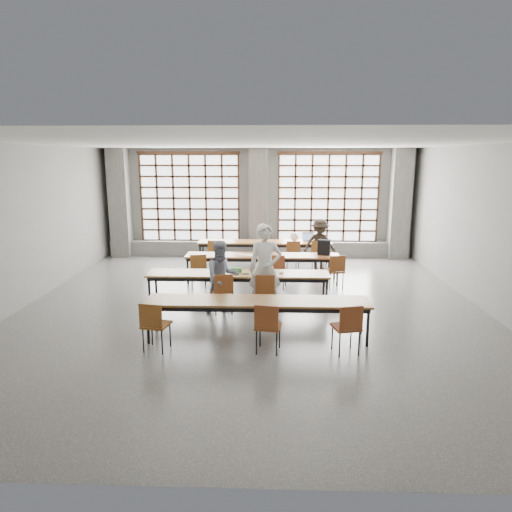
# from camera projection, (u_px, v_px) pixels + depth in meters

# --- Properties ---
(floor) EXTENTS (11.00, 11.00, 0.00)m
(floor) POSITION_uv_depth(u_px,v_px,m) (251.00, 308.00, 9.93)
(floor) COLOR #4C4C4A
(floor) RESTS_ON ground
(ceiling) EXTENTS (11.00, 11.00, 0.00)m
(ceiling) POSITION_uv_depth(u_px,v_px,m) (251.00, 143.00, 9.17)
(ceiling) COLOR silver
(ceiling) RESTS_ON floor
(wall_back) EXTENTS (10.00, 0.00, 10.00)m
(wall_back) POSITION_uv_depth(u_px,v_px,m) (259.00, 203.00, 14.92)
(wall_back) COLOR slate
(wall_back) RESTS_ON floor
(wall_front) EXTENTS (10.00, 0.00, 10.00)m
(wall_front) POSITION_uv_depth(u_px,v_px,m) (224.00, 323.00, 4.18)
(wall_front) COLOR slate
(wall_front) RESTS_ON floor
(wall_left) EXTENTS (0.00, 11.00, 11.00)m
(wall_left) POSITION_uv_depth(u_px,v_px,m) (17.00, 228.00, 9.72)
(wall_left) COLOR slate
(wall_left) RESTS_ON floor
(wall_right) EXTENTS (0.00, 11.00, 11.00)m
(wall_right) POSITION_uv_depth(u_px,v_px,m) (493.00, 230.00, 9.38)
(wall_right) COLOR slate
(wall_right) RESTS_ON floor
(column_left) EXTENTS (0.60, 0.55, 3.50)m
(column_left) POSITION_uv_depth(u_px,v_px,m) (120.00, 203.00, 14.80)
(column_left) COLOR #4F4F4D
(column_left) RESTS_ON floor
(column_mid) EXTENTS (0.60, 0.55, 3.50)m
(column_mid) POSITION_uv_depth(u_px,v_px,m) (258.00, 204.00, 14.65)
(column_mid) COLOR #4F4F4D
(column_mid) RESTS_ON floor
(column_right) EXTENTS (0.60, 0.55, 3.50)m
(column_right) POSITION_uv_depth(u_px,v_px,m) (400.00, 204.00, 14.49)
(column_right) COLOR #4F4F4D
(column_right) RESTS_ON floor
(window_left) EXTENTS (3.32, 0.12, 3.00)m
(window_left) POSITION_uv_depth(u_px,v_px,m) (190.00, 198.00, 14.88)
(window_left) COLOR white
(window_left) RESTS_ON wall_back
(window_right) EXTENTS (3.32, 0.12, 3.00)m
(window_right) POSITION_uv_depth(u_px,v_px,m) (328.00, 199.00, 14.73)
(window_right) COLOR white
(window_right) RESTS_ON wall_back
(sill_ledge) EXTENTS (9.80, 0.35, 0.50)m
(sill_ledge) POSITION_uv_depth(u_px,v_px,m) (258.00, 249.00, 15.05)
(sill_ledge) COLOR #4F4F4D
(sill_ledge) RESTS_ON floor
(desk_row_a) EXTENTS (4.00, 0.70, 0.73)m
(desk_row_a) POSITION_uv_depth(u_px,v_px,m) (265.00, 243.00, 13.76)
(desk_row_a) COLOR brown
(desk_row_a) RESTS_ON floor
(desk_row_b) EXTENTS (4.00, 0.70, 0.73)m
(desk_row_b) POSITION_uv_depth(u_px,v_px,m) (262.00, 257.00, 11.90)
(desk_row_b) COLOR brown
(desk_row_b) RESTS_ON floor
(desk_row_c) EXTENTS (4.00, 0.70, 0.73)m
(desk_row_c) POSITION_uv_depth(u_px,v_px,m) (238.00, 276.00, 10.06)
(desk_row_c) COLOR brown
(desk_row_c) RESTS_ON floor
(desk_row_d) EXTENTS (4.00, 0.70, 0.73)m
(desk_row_d) POSITION_uv_depth(u_px,v_px,m) (257.00, 304.00, 8.16)
(desk_row_d) COLOR brown
(desk_row_d) RESTS_ON floor
(chair_back_left) EXTENTS (0.48, 0.48, 0.88)m
(chair_back_left) POSITION_uv_depth(u_px,v_px,m) (216.00, 252.00, 13.22)
(chair_back_left) COLOR brown
(chair_back_left) RESTS_ON floor
(chair_back_mid) EXTENTS (0.48, 0.49, 0.88)m
(chair_back_mid) POSITION_uv_depth(u_px,v_px,m) (292.00, 252.00, 13.15)
(chair_back_mid) COLOR brown
(chair_back_mid) RESTS_ON floor
(chair_back_right) EXTENTS (0.52, 0.53, 0.88)m
(chair_back_right) POSITION_uv_depth(u_px,v_px,m) (319.00, 252.00, 13.12)
(chair_back_right) COLOR brown
(chair_back_right) RESTS_ON floor
(chair_mid_left) EXTENTS (0.49, 0.49, 0.88)m
(chair_mid_left) POSITION_uv_depth(u_px,v_px,m) (198.00, 267.00, 11.36)
(chair_mid_left) COLOR brown
(chair_mid_left) RESTS_ON floor
(chair_mid_centre) EXTENTS (0.50, 0.50, 0.88)m
(chair_mid_centre) POSITION_uv_depth(u_px,v_px,m) (277.00, 268.00, 11.30)
(chair_mid_centre) COLOR maroon
(chair_mid_centre) RESTS_ON floor
(chair_mid_right) EXTENTS (0.51, 0.51, 0.88)m
(chair_mid_right) POSITION_uv_depth(u_px,v_px,m) (335.00, 268.00, 11.25)
(chair_mid_right) COLOR brown
(chair_mid_right) RESTS_ON floor
(chair_front_left) EXTENTS (0.52, 0.52, 0.88)m
(chair_front_left) POSITION_uv_depth(u_px,v_px,m) (223.00, 289.00, 9.48)
(chair_front_left) COLOR brown
(chair_front_left) RESTS_ON floor
(chair_front_right) EXTENTS (0.42, 0.43, 0.88)m
(chair_front_right) POSITION_uv_depth(u_px,v_px,m) (265.00, 290.00, 9.45)
(chair_front_right) COLOR brown
(chair_front_right) RESTS_ON floor
(chair_near_left) EXTENTS (0.49, 0.49, 0.88)m
(chair_near_left) POSITION_uv_depth(u_px,v_px,m) (154.00, 322.00, 7.63)
(chair_near_left) COLOR brown
(chair_near_left) RESTS_ON floor
(chair_near_mid) EXTENTS (0.48, 0.48, 0.88)m
(chair_near_mid) POSITION_uv_depth(u_px,v_px,m) (268.00, 323.00, 7.57)
(chair_near_mid) COLOR brown
(chair_near_mid) RESTS_ON floor
(chair_near_right) EXTENTS (0.51, 0.51, 0.88)m
(chair_near_right) POSITION_uv_depth(u_px,v_px,m) (348.00, 324.00, 7.52)
(chair_near_right) COLOR brown
(chair_near_right) RESTS_ON floor
(student_male) EXTENTS (0.74, 0.53, 1.89)m
(student_male) POSITION_uv_depth(u_px,v_px,m) (265.00, 269.00, 9.49)
(student_male) COLOR silver
(student_male) RESTS_ON floor
(student_female) EXTENTS (0.90, 0.80, 1.54)m
(student_female) POSITION_uv_depth(u_px,v_px,m) (222.00, 277.00, 9.56)
(student_female) COLOR #19254C
(student_female) RESTS_ON floor
(student_back) EXTENTS (1.02, 0.67, 1.48)m
(student_back) POSITION_uv_depth(u_px,v_px,m) (320.00, 244.00, 13.20)
(student_back) COLOR black
(student_back) RESTS_ON floor
(laptop_front) EXTENTS (0.44, 0.40, 0.26)m
(laptop_front) POSITION_uv_depth(u_px,v_px,m) (264.00, 269.00, 10.12)
(laptop_front) COLOR #ACABB0
(laptop_front) RESTS_ON desk_row_c
(laptop_back) EXTENTS (0.41, 0.37, 0.26)m
(laptop_back) POSITION_uv_depth(u_px,v_px,m) (309.00, 239.00, 13.79)
(laptop_back) COLOR #B5B5BA
(laptop_back) RESTS_ON desk_row_a
(mouse) EXTENTS (0.11, 0.10, 0.04)m
(mouse) POSITION_uv_depth(u_px,v_px,m) (281.00, 273.00, 9.99)
(mouse) COLOR silver
(mouse) RESTS_ON desk_row_c
(green_box) EXTENTS (0.25, 0.10, 0.09)m
(green_box) POSITION_uv_depth(u_px,v_px,m) (236.00, 270.00, 10.11)
(green_box) COLOR green
(green_box) RESTS_ON desk_row_c
(phone) EXTENTS (0.13, 0.06, 0.01)m
(phone) POSITION_uv_depth(u_px,v_px,m) (246.00, 274.00, 9.94)
(phone) COLOR black
(phone) RESTS_ON desk_row_c
(paper_sheet_a) EXTENTS (0.34, 0.28, 0.00)m
(paper_sheet_a) POSITION_uv_depth(u_px,v_px,m) (240.00, 254.00, 11.95)
(paper_sheet_a) COLOR white
(paper_sheet_a) RESTS_ON desk_row_b
(paper_sheet_b) EXTENTS (0.33, 0.26, 0.00)m
(paper_sheet_b) POSITION_uv_depth(u_px,v_px,m) (251.00, 255.00, 11.84)
(paper_sheet_b) COLOR white
(paper_sheet_b) RESTS_ON desk_row_b
(paper_sheet_c) EXTENTS (0.33, 0.26, 0.00)m
(paper_sheet_c) POSITION_uv_depth(u_px,v_px,m) (266.00, 255.00, 11.88)
(paper_sheet_c) COLOR white
(paper_sheet_c) RESTS_ON desk_row_b
(backpack) EXTENTS (0.36, 0.27, 0.40)m
(backpack) POSITION_uv_depth(u_px,v_px,m) (324.00, 247.00, 11.83)
(backpack) COLOR black
(backpack) RESTS_ON desk_row_b
(plastic_bag) EXTENTS (0.29, 0.24, 0.29)m
(plastic_bag) POSITION_uv_depth(u_px,v_px,m) (295.00, 237.00, 13.73)
(plastic_bag) COLOR white
(plastic_bag) RESTS_ON desk_row_a
(red_pouch) EXTENTS (0.21, 0.12, 0.06)m
(red_pouch) POSITION_uv_depth(u_px,v_px,m) (156.00, 322.00, 7.72)
(red_pouch) COLOR #A71423
(red_pouch) RESTS_ON chair_near_left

